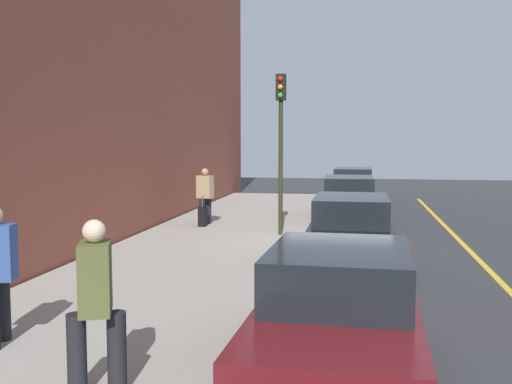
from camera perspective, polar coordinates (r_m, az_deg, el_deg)
The scene contains 11 objects.
ground_plane at distance 14.77m, azimuth 7.99°, elevation -5.81°, with size 56.00×56.00×0.00m, color #333335.
sidewalk at distance 15.21m, azimuth -4.58°, elevation -5.17°, with size 28.00×4.60×0.15m, color #A39E93.
lane_stripe_centre at distance 15.02m, azimuth 20.35°, elevation -5.88°, with size 28.00×0.14×0.01m, color gold.
parked_car_silver at distance 26.45m, azimuth 9.29°, elevation 0.64°, with size 4.78×1.96×1.51m.
parked_car_charcoal at distance 20.29m, azimuth 8.89°, elevation -0.69°, with size 4.76×1.98×1.51m.
parked_car_black at distance 13.28m, azimuth 9.09°, elevation -3.72°, with size 4.45×1.90×1.51m.
parked_car_maroon at distance 7.08m, azimuth 7.91°, elevation -11.55°, with size 4.21×2.00×1.51m.
pedestrian_olive_coat at distance 6.38m, azimuth -15.12°, elevation -10.14°, with size 0.57×0.58×1.82m.
pedestrian_tan_coat at distance 18.40m, azimuth -4.90°, elevation -0.24°, with size 0.56×0.53×1.74m.
traffic_light_pole at distance 16.27m, azimuth 2.39°, elevation 6.25°, with size 0.35×0.26×4.38m.
rolling_suitcase at distance 18.07m, azimuth -5.13°, elevation -2.37°, with size 0.34×0.22×0.94m.
Camera 1 is at (14.50, 0.44, 2.77)m, focal length 41.71 mm.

